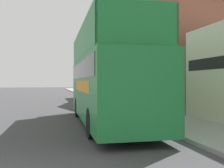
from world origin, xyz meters
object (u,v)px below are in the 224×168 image
at_px(parked_car_ahead_of_bus, 90,98).
at_px(lamp_post_third, 98,66).
at_px(tour_bus, 108,82).
at_px(lamp_post_nearest, 167,42).
at_px(lamp_post_second, 118,58).

height_order(parked_car_ahead_of_bus, lamp_post_third, lamp_post_third).
relative_size(parked_car_ahead_of_bus, lamp_post_third, 0.86).
xyz_separation_m(tour_bus, lamp_post_nearest, (2.05, -1.91, 1.68)).
distance_m(parked_car_ahead_of_bus, lamp_post_nearest, 10.88).
height_order(lamp_post_second, lamp_post_third, lamp_post_second).
bearing_deg(lamp_post_nearest, parked_car_ahead_of_bus, 98.53).
bearing_deg(lamp_post_third, lamp_post_second, -90.20).
distance_m(parked_car_ahead_of_bus, lamp_post_second, 3.99).
distance_m(lamp_post_second, lamp_post_third, 8.33).
height_order(lamp_post_nearest, lamp_post_second, lamp_post_second).
height_order(tour_bus, lamp_post_nearest, lamp_post_nearest).
distance_m(tour_bus, lamp_post_third, 15.00).
distance_m(lamp_post_nearest, lamp_post_second, 8.33).
relative_size(lamp_post_nearest, lamp_post_second, 0.97).
xyz_separation_m(lamp_post_nearest, lamp_post_third, (0.19, 16.65, -0.06)).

